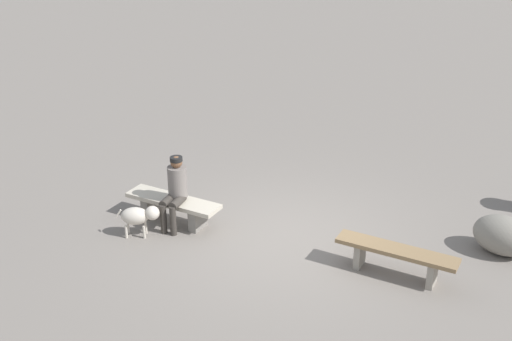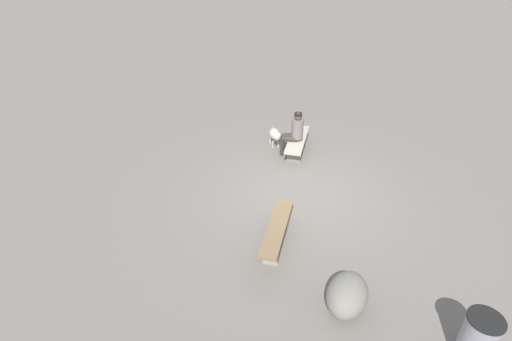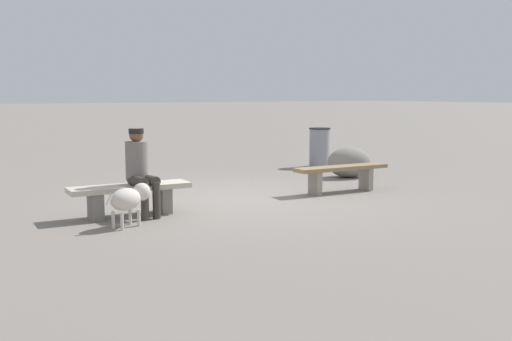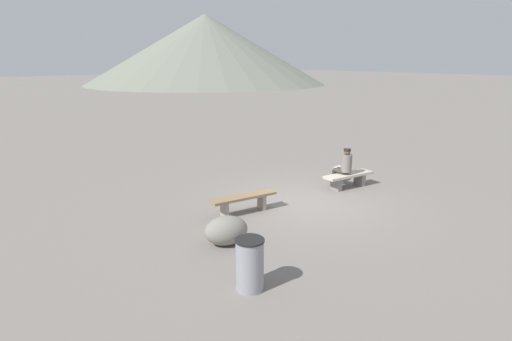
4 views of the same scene
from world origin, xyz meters
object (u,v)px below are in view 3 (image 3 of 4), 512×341
at_px(bench_right, 130,194).
at_px(seated_person, 140,166).
at_px(bench_left, 341,172).
at_px(trash_bin, 319,147).
at_px(dog, 130,198).
at_px(boulder, 349,162).

xyz_separation_m(bench_right, seated_person, (-0.12, 0.10, 0.41)).
bearing_deg(seated_person, bench_right, -42.29).
bearing_deg(bench_left, trash_bin, -119.03).
relative_size(bench_left, trash_bin, 1.98).
bearing_deg(dog, trash_bin, 7.91).
height_order(bench_right, seated_person, seated_person).
distance_m(bench_right, seated_person, 0.44).
bearing_deg(seated_person, bench_left, 175.99).
height_order(bench_right, boulder, boulder).
bearing_deg(bench_right, bench_left, -177.08).
xyz_separation_m(seated_person, dog, (0.38, 0.56, -0.35)).
bearing_deg(dog, boulder, -3.89).
bearing_deg(bench_left, bench_right, 2.92).
distance_m(bench_left, trash_bin, 3.80).
bearing_deg(bench_left, boulder, -131.74).
distance_m(dog, trash_bin, 7.32).
distance_m(seated_person, boulder, 5.42).
bearing_deg(trash_bin, boulder, 69.29).
bearing_deg(bench_right, seated_person, 146.02).
bearing_deg(boulder, dog, 18.70).
xyz_separation_m(dog, boulder, (-5.62, -1.90, -0.06)).
height_order(bench_left, dog, dog).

